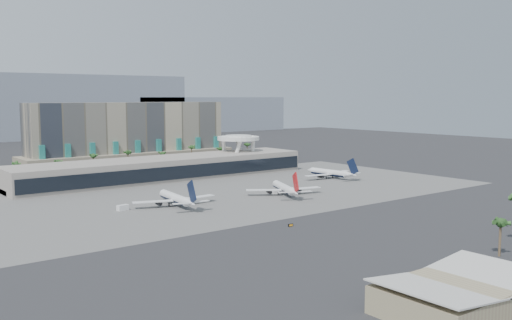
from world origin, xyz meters
TOP-DOWN VIEW (x-y plane):
  - ground at (0.00, 0.00)m, footprint 900.00×900.00m
  - apron_pad at (0.00, 55.00)m, footprint 260.00×130.00m
  - mountain_ridge at (27.88, 470.00)m, footprint 680.00×60.00m
  - hotel at (10.00, 174.41)m, footprint 140.00×30.00m
  - terminal at (0.00, 109.84)m, footprint 170.00×32.50m
  - saucer_structure at (55.00, 116.00)m, footprint 26.00×26.00m
  - palm_row at (7.00, 145.00)m, footprint 157.80×2.80m
  - hangar_left at (-45.00, -102.00)m, footprint 36.65×22.60m
  - airliner_left at (-34.65, 37.45)m, footprint 36.67×37.94m
  - airliner_centre at (18.81, 29.87)m, footprint 34.30×35.34m
  - airliner_right at (75.06, 55.76)m, footprint 35.58×36.75m
  - service_vehicle_a at (-56.28, 42.60)m, footprint 4.92×2.97m
  - service_vehicle_b at (17.97, 35.30)m, footprint 3.49×2.76m
  - taxiway_sign at (-21.82, -20.52)m, footprint 2.17×0.38m
  - near_palm_a at (0.58, -85.66)m, footprint 6.00×6.00m

SIDE VIEW (x-z plane):
  - ground at x=0.00m, z-range 0.00..0.00m
  - apron_pad at x=0.00m, z-range 0.00..0.06m
  - taxiway_sign at x=-21.82m, z-range 0.00..0.98m
  - service_vehicle_b at x=17.97m, z-range 0.00..1.57m
  - service_vehicle_a at x=-56.28m, z-range 0.00..2.26m
  - hangar_left at x=-45.00m, z-range -0.58..6.98m
  - airliner_right at x=75.06m, z-range -3.14..9.54m
  - airliner_centre at x=18.81m, z-range -3.22..9.76m
  - airliner_left at x=-34.65m, z-range -3.25..9.87m
  - terminal at x=0.00m, z-range -0.73..13.77m
  - near_palm_a at x=0.58m, z-range 2.79..14.01m
  - palm_row at x=7.00m, z-range 3.95..17.05m
  - hotel at x=10.00m, z-range -4.19..37.81m
  - saucer_structure at x=55.00m, z-range 7.51..29.40m
  - mountain_ridge at x=27.88m, z-range -5.11..64.89m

